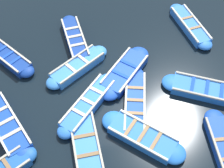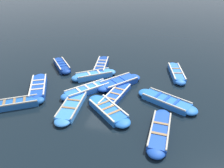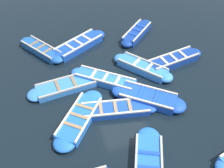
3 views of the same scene
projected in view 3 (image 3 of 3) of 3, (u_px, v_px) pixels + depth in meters
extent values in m
plane|color=black|center=(125.00, 94.00, 12.43)|extent=(120.00, 120.00, 0.00)
cube|color=#1947B7|center=(79.00, 45.00, 14.97)|extent=(3.01, 2.22, 0.39)
ellipsoid|color=#1947B7|center=(97.00, 35.00, 15.73)|extent=(1.19, 1.18, 0.39)
ellipsoid|color=#1947B7|center=(58.00, 57.00, 14.21)|extent=(1.19, 1.18, 0.39)
cube|color=silver|center=(74.00, 39.00, 15.02)|extent=(2.55, 1.44, 0.07)
cube|color=silver|center=(83.00, 45.00, 14.60)|extent=(2.55, 1.44, 0.07)
cube|color=beige|center=(87.00, 38.00, 15.14)|extent=(0.52, 0.79, 0.04)
cube|color=beige|center=(78.00, 42.00, 14.82)|extent=(0.52, 0.79, 0.04)
cube|color=beige|center=(70.00, 47.00, 14.50)|extent=(0.52, 0.79, 0.04)
cube|color=navy|center=(173.00, 61.00, 13.97)|extent=(2.94, 1.30, 0.39)
ellipsoid|color=navy|center=(194.00, 53.00, 14.44)|extent=(0.90, 0.88, 0.39)
ellipsoid|color=navy|center=(151.00, 69.00, 13.49)|extent=(0.90, 0.88, 0.39)
cube|color=beige|center=(170.00, 53.00, 14.04)|extent=(2.75, 0.57, 0.07)
cube|color=beige|center=(178.00, 61.00, 13.57)|extent=(2.75, 0.57, 0.07)
cube|color=beige|center=(183.00, 54.00, 14.02)|extent=(0.26, 0.73, 0.04)
cube|color=beige|center=(174.00, 57.00, 13.82)|extent=(0.26, 0.73, 0.04)
cube|color=beige|center=(164.00, 61.00, 13.62)|extent=(0.26, 0.73, 0.04)
cube|color=#1947B7|center=(148.00, 98.00, 12.02)|extent=(2.62, 2.38, 0.38)
ellipsoid|color=#1947B7|center=(175.00, 105.00, 11.69)|extent=(1.34, 1.34, 0.38)
ellipsoid|color=#1947B7|center=(122.00, 91.00, 12.35)|extent=(1.34, 1.34, 0.38)
cube|color=beige|center=(151.00, 87.00, 12.18)|extent=(1.99, 1.61, 0.07)
cube|color=beige|center=(146.00, 101.00, 11.54)|extent=(1.99, 1.61, 0.07)
cube|color=#1947B7|center=(156.00, 97.00, 11.78)|extent=(0.67, 0.79, 0.04)
cube|color=#1947B7|center=(141.00, 92.00, 11.96)|extent=(0.67, 0.79, 0.04)
cube|color=navy|center=(137.00, 33.00, 15.91)|extent=(2.36, 2.25, 0.37)
ellipsoid|color=navy|center=(145.00, 24.00, 16.69)|extent=(1.04, 1.03, 0.37)
ellipsoid|color=navy|center=(127.00, 43.00, 15.14)|extent=(1.04, 1.03, 0.37)
cube|color=beige|center=(132.00, 28.00, 15.89)|extent=(1.85, 1.70, 0.07)
cube|color=beige|center=(142.00, 31.00, 15.64)|extent=(1.85, 1.70, 0.07)
cube|color=#1947B7|center=(141.00, 26.00, 16.10)|extent=(0.57, 0.60, 0.04)
cube|color=#1947B7|center=(137.00, 30.00, 15.77)|extent=(0.57, 0.60, 0.04)
cube|color=#1947B7|center=(133.00, 34.00, 15.44)|extent=(0.57, 0.60, 0.04)
ellipsoid|color=blue|center=(149.00, 137.00, 10.48)|extent=(1.24, 1.26, 0.33)
cube|color=#B2AD9E|center=(136.00, 166.00, 9.36)|extent=(1.18, 2.60, 0.07)
cube|color=#1947B7|center=(149.00, 153.00, 9.77)|extent=(0.88, 0.48, 0.04)
cube|color=#1947B7|center=(149.00, 168.00, 9.33)|extent=(0.88, 0.48, 0.04)
cube|color=#1E59AD|center=(41.00, 50.00, 14.67)|extent=(2.08, 2.60, 0.37)
ellipsoid|color=#1E59AD|center=(57.00, 59.00, 14.08)|extent=(0.99, 1.00, 0.37)
ellipsoid|color=#1E59AD|center=(27.00, 41.00, 15.27)|extent=(0.99, 1.00, 0.37)
cube|color=#B2AD9E|center=(45.00, 44.00, 14.71)|extent=(1.48, 2.18, 0.07)
cube|color=#B2AD9E|center=(36.00, 49.00, 14.33)|extent=(1.48, 2.18, 0.07)
cube|color=olive|center=(47.00, 51.00, 14.28)|extent=(0.64, 0.49, 0.04)
cube|color=olive|center=(41.00, 47.00, 14.53)|extent=(0.64, 0.49, 0.04)
cube|color=olive|center=(34.00, 43.00, 14.78)|extent=(0.64, 0.49, 0.04)
cube|color=blue|center=(79.00, 118.00, 11.17)|extent=(2.39, 2.63, 0.33)
ellipsoid|color=blue|center=(92.00, 98.00, 12.04)|extent=(1.32, 1.32, 0.33)
ellipsoid|color=blue|center=(65.00, 142.00, 10.31)|extent=(1.32, 1.32, 0.33)
cube|color=silver|center=(69.00, 112.00, 11.16)|extent=(1.64, 2.01, 0.07)
cube|color=silver|center=(89.00, 119.00, 10.91)|extent=(1.64, 2.01, 0.07)
cube|color=#9E7A51|center=(85.00, 107.00, 11.41)|extent=(0.78, 0.66, 0.04)
cube|color=#9E7A51|center=(79.00, 116.00, 11.05)|extent=(0.78, 0.66, 0.04)
cube|color=#9E7A51|center=(73.00, 125.00, 10.68)|extent=(0.78, 0.66, 0.04)
cube|color=blue|center=(105.00, 80.00, 12.88)|extent=(2.80, 2.45, 0.37)
ellipsoid|color=blue|center=(134.00, 88.00, 12.49)|extent=(1.00, 1.00, 0.37)
ellipsoid|color=blue|center=(78.00, 73.00, 13.27)|extent=(1.00, 1.00, 0.37)
cube|color=beige|center=(108.00, 73.00, 12.95)|extent=(2.33, 1.89, 0.07)
cube|color=beige|center=(103.00, 81.00, 12.50)|extent=(2.33, 1.89, 0.07)
cube|color=beige|center=(117.00, 80.00, 12.57)|extent=(0.53, 0.61, 0.04)
cube|color=beige|center=(105.00, 77.00, 12.74)|extent=(0.53, 0.61, 0.04)
cube|color=beige|center=(93.00, 74.00, 12.90)|extent=(0.53, 0.61, 0.04)
cube|color=#3884E0|center=(66.00, 86.00, 12.63)|extent=(2.91, 1.25, 0.28)
ellipsoid|color=#3884E0|center=(94.00, 78.00, 13.03)|extent=(1.01, 0.98, 0.28)
ellipsoid|color=#3884E0|center=(37.00, 94.00, 12.23)|extent=(1.01, 0.98, 0.28)
cube|color=#B2AD9E|center=(63.00, 78.00, 12.80)|extent=(2.76, 0.36, 0.07)
cube|color=#B2AD9E|center=(68.00, 90.00, 12.21)|extent=(2.76, 0.36, 0.07)
cube|color=olive|center=(74.00, 81.00, 12.63)|extent=(0.22, 0.86, 0.04)
cube|color=olive|center=(58.00, 86.00, 12.40)|extent=(0.22, 0.86, 0.04)
cube|color=#3884E0|center=(142.00, 68.00, 13.56)|extent=(2.26, 2.55, 0.38)
ellipsoid|color=#3884E0|center=(165.00, 77.00, 13.03)|extent=(1.07, 1.07, 0.38)
ellipsoid|color=#3884E0|center=(121.00, 59.00, 14.09)|extent=(1.07, 1.07, 0.38)
cube|color=#B2AD9E|center=(146.00, 61.00, 13.63)|extent=(1.65, 2.06, 0.07)
cube|color=#B2AD9E|center=(139.00, 68.00, 13.19)|extent=(1.65, 2.06, 0.07)
cube|color=beige|center=(149.00, 67.00, 13.27)|extent=(0.65, 0.56, 0.04)
cube|color=beige|center=(136.00, 62.00, 13.57)|extent=(0.65, 0.56, 0.04)
cube|color=#1947B7|center=(115.00, 110.00, 11.56)|extent=(3.12, 1.37, 0.28)
ellipsoid|color=#1947B7|center=(149.00, 106.00, 11.69)|extent=(0.92, 0.90, 0.28)
ellipsoid|color=#1947B7|center=(81.00, 113.00, 11.43)|extent=(0.92, 0.90, 0.28)
cube|color=silver|center=(114.00, 101.00, 11.71)|extent=(2.93, 0.61, 0.07)
cube|color=silver|center=(117.00, 114.00, 11.17)|extent=(2.93, 0.61, 0.07)
cube|color=#9E7A51|center=(130.00, 106.00, 11.51)|extent=(0.27, 0.75, 0.04)
cube|color=#9E7A51|center=(115.00, 107.00, 11.45)|extent=(0.27, 0.75, 0.04)
cube|color=#9E7A51|center=(101.00, 109.00, 11.39)|extent=(0.27, 0.75, 0.04)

